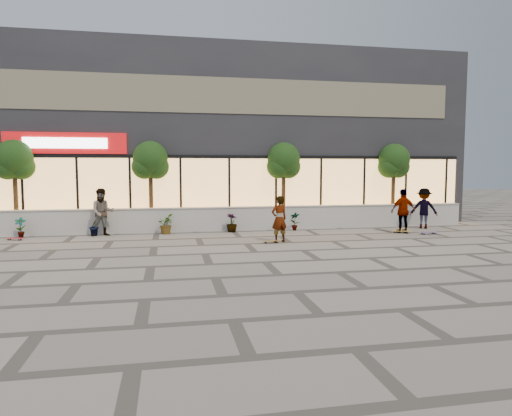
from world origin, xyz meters
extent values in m
plane|color=gray|center=(0.00, 0.00, 0.00)|extent=(80.00, 80.00, 0.00)
cube|color=#BCBAB3|center=(0.00, 7.00, 0.50)|extent=(22.00, 0.35, 1.00)
cube|color=#B2AFA8|center=(0.00, 7.00, 1.02)|extent=(22.00, 0.42, 0.04)
cube|color=#27262C|center=(0.00, 12.50, 4.25)|extent=(24.00, 9.00, 8.50)
cube|color=#E9AB5D|center=(0.00, 7.98, 1.70)|extent=(23.04, 0.05, 3.00)
cube|color=black|center=(0.00, 7.95, 3.25)|extent=(23.04, 0.08, 0.15)
cube|color=red|center=(-7.00, 7.93, 3.80)|extent=(5.00, 0.10, 0.90)
cube|color=white|center=(-7.00, 7.86, 3.80)|extent=(3.40, 0.06, 0.45)
cube|color=brown|center=(0.00, 7.98, 6.00)|extent=(21.60, 0.05, 1.60)
imported|color=black|center=(-8.50, 6.45, 0.41)|extent=(0.43, 0.29, 0.81)
imported|color=black|center=(-5.70, 6.45, 0.41)|extent=(0.57, 0.57, 0.81)
imported|color=black|center=(-2.90, 6.45, 0.41)|extent=(0.68, 0.77, 0.81)
imported|color=black|center=(-0.10, 6.45, 0.41)|extent=(0.64, 0.64, 0.81)
imported|color=black|center=(2.70, 6.45, 0.41)|extent=(0.46, 0.35, 0.81)
cylinder|color=#4D331B|center=(-9.00, 7.70, 1.62)|extent=(0.18, 0.18, 3.24)
sphere|color=black|center=(-9.00, 7.70, 3.17)|extent=(1.50, 1.50, 1.50)
sphere|color=black|center=(-9.25, 7.65, 2.81)|extent=(1.10, 1.10, 1.10)
sphere|color=black|center=(-8.75, 7.75, 2.81)|extent=(1.10, 1.10, 1.10)
cylinder|color=#4D331B|center=(-3.50, 7.70, 1.62)|extent=(0.18, 0.18, 3.24)
sphere|color=black|center=(-3.50, 7.70, 3.17)|extent=(1.50, 1.50, 1.50)
sphere|color=black|center=(-3.75, 7.65, 2.81)|extent=(1.10, 1.10, 1.10)
sphere|color=black|center=(-3.25, 7.75, 2.81)|extent=(1.10, 1.10, 1.10)
cylinder|color=#4D331B|center=(2.50, 7.70, 1.62)|extent=(0.18, 0.18, 3.24)
sphere|color=black|center=(2.50, 7.70, 3.17)|extent=(1.50, 1.50, 1.50)
sphere|color=black|center=(2.25, 7.65, 2.81)|extent=(1.10, 1.10, 1.10)
sphere|color=black|center=(2.75, 7.75, 2.81)|extent=(1.10, 1.10, 1.10)
cylinder|color=#4D331B|center=(8.00, 7.70, 1.62)|extent=(0.18, 0.18, 3.24)
sphere|color=black|center=(8.00, 7.70, 3.17)|extent=(1.50, 1.50, 1.50)
sphere|color=black|center=(7.75, 7.65, 2.81)|extent=(1.10, 1.10, 1.10)
sphere|color=black|center=(8.25, 7.75, 2.81)|extent=(1.10, 1.10, 1.10)
imported|color=silver|center=(1.25, 3.45, 0.86)|extent=(0.71, 0.56, 1.72)
imported|color=tan|center=(-5.37, 6.30, 0.96)|extent=(1.05, 0.88, 1.92)
imported|color=white|center=(7.00, 4.86, 0.93)|extent=(1.10, 0.47, 1.86)
imported|color=maroon|center=(8.63, 5.98, 0.91)|extent=(1.36, 1.14, 1.83)
cube|color=brown|center=(0.92, 3.32, 0.07)|extent=(0.70, 0.25, 0.02)
cylinder|color=black|center=(1.13, 3.40, 0.02)|extent=(0.05, 0.03, 0.05)
cylinder|color=black|center=(1.14, 3.28, 0.02)|extent=(0.05, 0.03, 0.05)
cylinder|color=black|center=(0.71, 3.35, 0.02)|extent=(0.05, 0.03, 0.05)
cylinder|color=black|center=(0.72, 3.23, 0.02)|extent=(0.05, 0.03, 0.05)
cube|color=#AD2029|center=(-8.53, 5.80, 0.08)|extent=(0.73, 0.41, 0.02)
cylinder|color=black|center=(-8.30, 5.78, 0.03)|extent=(0.06, 0.04, 0.05)
cylinder|color=black|center=(-8.34, 5.66, 0.03)|extent=(0.06, 0.04, 0.05)
cylinder|color=black|center=(-8.71, 5.93, 0.03)|extent=(0.06, 0.04, 0.05)
cylinder|color=black|center=(-8.75, 5.81, 0.03)|extent=(0.06, 0.04, 0.05)
cube|color=olive|center=(6.86, 4.75, 0.09)|extent=(0.84, 0.48, 0.02)
cylinder|color=black|center=(7.13, 4.73, 0.03)|extent=(0.07, 0.05, 0.06)
cylinder|color=black|center=(7.08, 4.59, 0.03)|extent=(0.07, 0.05, 0.06)
cylinder|color=black|center=(6.65, 4.90, 0.03)|extent=(0.07, 0.05, 0.06)
cylinder|color=black|center=(6.60, 4.77, 0.03)|extent=(0.07, 0.05, 0.06)
cube|color=#574884|center=(7.82, 4.23, 0.09)|extent=(0.84, 0.26, 0.02)
cylinder|color=black|center=(8.07, 4.32, 0.03)|extent=(0.06, 0.04, 0.06)
cylinder|color=black|center=(8.08, 4.17, 0.03)|extent=(0.06, 0.04, 0.06)
cylinder|color=black|center=(7.56, 4.29, 0.03)|extent=(0.06, 0.04, 0.06)
cylinder|color=black|center=(7.57, 4.14, 0.03)|extent=(0.06, 0.04, 0.06)
camera|label=1|loc=(-2.75, -12.79, 2.73)|focal=32.00mm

